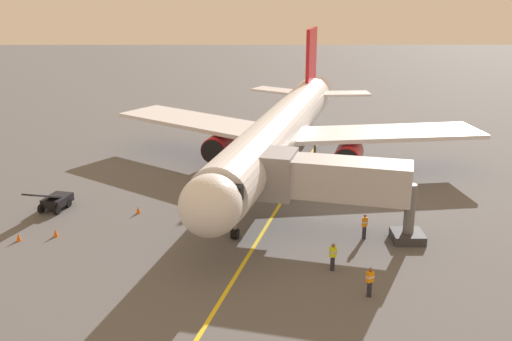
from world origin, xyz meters
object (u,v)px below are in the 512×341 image
object	(u,v)px
jet_bridge	(323,179)
ground_crew_wing_walker	(370,282)
belt_loader_near_nose	(55,200)
safety_cone_nose_right	(55,233)
airplane	(280,131)
safety_cone_nose_left	(138,210)
ground_crew_loader	(365,226)
ground_crew_marshaller	(333,256)
baggage_cart_portside	(286,135)
safety_cone_wing_port	(19,237)

from	to	relation	value
jet_bridge	ground_crew_wing_walker	xyz separation A→B (m)	(-1.61, 8.56, -2.88)
jet_bridge	ground_crew_wing_walker	bearing A→B (deg)	100.63
belt_loader_near_nose	safety_cone_nose_right	size ratio (longest dim) A/B	8.60
airplane	safety_cone_nose_left	size ratio (longest dim) A/B	72.29
belt_loader_near_nose	ground_crew_loader	bearing A→B (deg)	166.47
ground_crew_marshaller	baggage_cart_portside	size ratio (longest dim) A/B	0.64
airplane	ground_crew_loader	bearing A→B (deg)	110.44
jet_bridge	airplane	bearing A→B (deg)	-79.39
ground_crew_loader	baggage_cart_portside	xyz separation A→B (m)	(3.89, -24.81, -0.23)
safety_cone_nose_left	ground_crew_wing_walker	bearing A→B (deg)	140.72
ground_crew_marshaller	ground_crew_wing_walker	size ratio (longest dim) A/B	1.00
ground_crew_marshaller	ground_crew_wing_walker	bearing A→B (deg)	117.80
ground_crew_wing_walker	safety_cone_nose_left	world-z (taller)	ground_crew_wing_walker
jet_bridge	baggage_cart_portside	bearing A→B (deg)	-87.06
jet_bridge	ground_crew_loader	world-z (taller)	jet_bridge
ground_crew_marshaller	belt_loader_near_nose	bearing A→B (deg)	-26.81
ground_crew_wing_walker	safety_cone_nose_right	distance (m)	20.91
ground_crew_loader	safety_cone_nose_left	xyz separation A→B (m)	(15.71, -4.48, -0.61)
airplane	safety_cone_nose_right	bearing A→B (deg)	39.99
airplane	jet_bridge	distance (m)	12.50
belt_loader_near_nose	safety_cone_nose_right	distance (m)	5.16
ground_crew_wing_walker	safety_cone_wing_port	bearing A→B (deg)	-18.49
safety_cone_wing_port	safety_cone_nose_right	bearing A→B (deg)	-162.88
belt_loader_near_nose	ground_crew_wing_walker	bearing A→B (deg)	148.57
airplane	safety_cone_wing_port	bearing A→B (deg)	37.70
airplane	safety_cone_wing_port	xyz separation A→B (m)	(17.64, 13.63, -3.73)
baggage_cart_portside	safety_cone_nose_left	size ratio (longest dim) A/B	4.82
jet_bridge	ground_crew_loader	size ratio (longest dim) A/B	6.70
jet_bridge	ground_crew_loader	distance (m)	4.07
ground_crew_wing_walker	baggage_cart_portside	size ratio (longest dim) A/B	0.64
jet_bridge	safety_cone_nose_left	xyz separation A→B (m)	(13.04, -3.42, -3.49)
jet_bridge	safety_cone_nose_left	world-z (taller)	jet_bridge
baggage_cart_portside	safety_cone_nose_right	world-z (taller)	baggage_cart_portside
safety_cone_nose_right	safety_cone_wing_port	xyz separation A→B (m)	(2.19, 0.67, 0.00)
airplane	ground_crew_wing_walker	xyz separation A→B (m)	(-3.91, 20.84, -3.12)
safety_cone_wing_port	ground_crew_marshaller	bearing A→B (deg)	168.14
airplane	safety_cone_nose_left	world-z (taller)	airplane
safety_cone_nose_right	airplane	bearing A→B (deg)	-140.01
belt_loader_near_nose	safety_cone_wing_port	size ratio (longest dim) A/B	8.60
ground_crew_wing_walker	safety_cone_nose_left	size ratio (longest dim) A/B	3.11
ground_crew_loader	safety_cone_nose_left	size ratio (longest dim) A/B	3.11
airplane	safety_cone_nose_right	size ratio (longest dim) A/B	72.29
ground_crew_loader	belt_loader_near_nose	xyz separation A→B (m)	(21.99, -5.29, -0.17)
ground_crew_marshaller	safety_cone_nose_left	distance (m)	15.84
jet_bridge	baggage_cart_portside	distance (m)	23.98
jet_bridge	baggage_cart_portside	size ratio (longest dim) A/B	4.32
safety_cone_nose_left	safety_cone_nose_right	size ratio (longest dim) A/B	1.00
ground_crew_wing_walker	ground_crew_loader	xyz separation A→B (m)	(-1.07, -7.49, 0.00)
baggage_cart_portside	safety_cone_wing_port	bearing A→B (deg)	53.27
airplane	ground_crew_loader	xyz separation A→B (m)	(-4.98, 13.35, -3.12)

